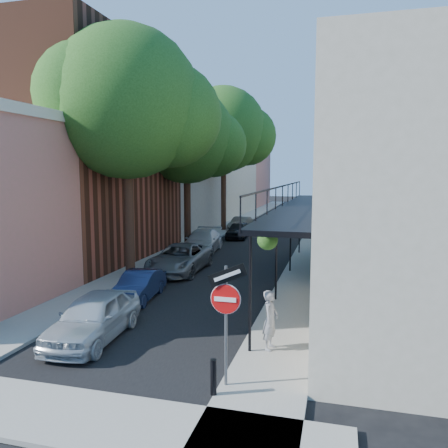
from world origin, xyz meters
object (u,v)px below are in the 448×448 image
Objects in this scene: oak_far at (230,131)px; parked_car_a at (94,317)px; oak_near at (138,107)px; bollard at (213,377)px; parked_car_c at (180,258)px; parked_car_b at (139,286)px; oak_mid at (194,138)px; pedestrian at (270,320)px; parked_car_f at (240,224)px; sign_post at (226,304)px; parked_car_e at (239,230)px; parked_car_d at (202,241)px.

parked_car_a is (1.95, -24.37, -7.56)m from oak_far.
oak_far is at bearing 89.96° from oak_near.
parked_car_c is at bearing 113.88° from bollard.
parked_car_b reaches higher than bollard.
pedestrian is (7.23, -14.95, -6.11)m from oak_mid.
oak_near is at bearing -87.10° from parked_car_f.
parked_car_b is (1.48, -3.32, -7.32)m from oak_near.
parked_car_f is (0.96, 17.02, -7.29)m from oak_near.
oak_far is 2.92× the size of parked_car_a.
oak_far is 17.22m from parked_car_c.
parked_car_a is (1.97, -7.36, -7.18)m from oak_near.
sign_post is 12.14m from parked_car_c.
parked_car_b is 0.96× the size of parked_car_f.
bollard is at bearing -70.10° from oak_mid.
parked_car_f is at bearing 101.94° from sign_post.
oak_near is at bearing -130.36° from parked_car_c.
sign_post is 22.96m from parked_car_e.
oak_near is 8.01m from oak_mid.
parked_car_e is (0.36, 11.51, -0.06)m from parked_car_c.
bollard is 2.93m from pedestrian.
sign_post reaches higher than bollard.
bollard is 23.34m from parked_car_e.
parked_car_e is at bearing 87.61° from parked_car_c.
parked_car_a reaches higher than parked_car_d.
parked_car_a is at bearing 157.06° from sign_post.
pedestrian is (6.37, -13.92, 0.26)m from parked_car_d.
parked_car_d is 1.33× the size of parked_car_f.
oak_mid is 2.07× the size of parked_car_c.
parked_car_f is 24.79m from pedestrian.
parked_car_a is (-4.56, 1.93, -1.34)m from sign_post.
oak_far is 26.08m from pedestrian.
parked_car_e reaches higher than bollard.
parked_car_e is at bearing -73.28° from parked_car_f.
parked_car_f is at bearing 86.76° from oak_near.
parked_car_d is 1.30× the size of parked_car_e.
oak_mid is 2.86× the size of parked_car_f.
oak_mid reaches higher than sign_post.
parked_car_b is (-0.49, 4.04, -0.13)m from parked_car_a.
oak_far is at bearing 112.07° from parked_car_e.
oak_near is 2.80× the size of parked_car_a.
sign_post is 19.14m from oak_mid.
parked_car_d is (-1.15, 14.30, -0.01)m from parked_car_a.
parked_car_e reaches higher than parked_car_b.
parked_car_b is 0.72× the size of parked_car_d.
oak_far is (-6.35, 26.77, 7.74)m from bollard.
oak_mid is 2.79× the size of parked_car_e.
oak_near is at bearing -101.41° from parked_car_d.
parked_car_e is at bearing 77.16° from parked_car_d.
oak_far reaches higher than oak_near.
parked_car_a reaches higher than parked_car_e.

